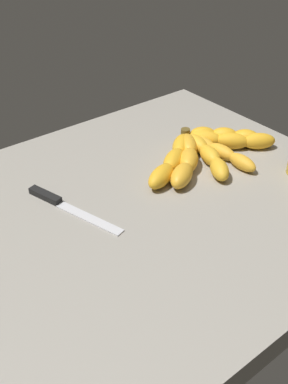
{
  "coord_description": "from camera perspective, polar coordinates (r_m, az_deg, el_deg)",
  "views": [
    {
      "loc": [
        -39.79,
        -51.89,
        48.99
      ],
      "look_at": [
        -1.21,
        -2.9,
        4.69
      ],
      "focal_mm": 42.35,
      "sensor_mm": 36.0,
      "label": 1
    }
  ],
  "objects": [
    {
      "name": "ground_plane",
      "position": [
        0.83,
        -0.58,
        -2.77
      ],
      "size": [
        83.59,
        67.87,
        4.79
      ],
      "primitive_type": "cube",
      "color": "gray"
    },
    {
      "name": "banana_bunch",
      "position": [
        0.95,
        7.69,
        5.15
      ],
      "size": [
        33.57,
        19.47,
        3.77
      ],
      "color": "gold",
      "rests_on": "ground_plane"
    },
    {
      "name": "butter_knife",
      "position": [
        0.82,
        -9.82,
        -1.7
      ],
      "size": [
        7.64,
        20.6,
        1.2
      ],
      "color": "silver",
      "rests_on": "ground_plane"
    }
  ]
}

